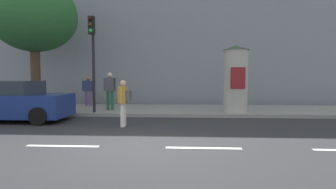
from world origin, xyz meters
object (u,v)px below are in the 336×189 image
(traffic_light, at_px, (92,48))
(pedestrian_with_backpack, at_px, (88,89))
(pedestrian_in_red_top, at_px, (124,99))
(parked_car_dark, at_px, (9,102))
(pedestrian_near_pole, at_px, (110,88))
(street_tree, at_px, (34,16))
(poster_column, at_px, (236,78))

(traffic_light, distance_m, pedestrian_with_backpack, 3.42)
(traffic_light, distance_m, pedestrian_in_red_top, 3.63)
(parked_car_dark, bearing_deg, pedestrian_near_pole, 37.35)
(street_tree, bearing_deg, pedestrian_in_red_top, -36.78)
(pedestrian_in_red_top, distance_m, pedestrian_near_pole, 3.65)
(traffic_light, relative_size, pedestrian_with_backpack, 2.64)
(pedestrian_in_red_top, relative_size, pedestrian_with_backpack, 1.02)
(traffic_light, bearing_deg, parked_car_dark, -150.96)
(poster_column, bearing_deg, pedestrian_with_backpack, 163.95)
(pedestrian_near_pole, bearing_deg, poster_column, -3.83)
(poster_column, relative_size, pedestrian_near_pole, 1.67)
(traffic_light, height_order, pedestrian_near_pole, traffic_light)
(traffic_light, relative_size, parked_car_dark, 0.93)
(parked_car_dark, bearing_deg, pedestrian_with_backpack, 68.71)
(traffic_light, height_order, parked_car_dark, traffic_light)
(street_tree, bearing_deg, traffic_light, -22.89)
(street_tree, bearing_deg, pedestrian_with_backpack, 31.07)
(poster_column, distance_m, pedestrian_in_red_top, 5.26)
(traffic_light, distance_m, poster_column, 6.27)
(traffic_light, bearing_deg, pedestrian_near_pole, 62.78)
(traffic_light, xyz_separation_m, poster_column, (6.11, 0.57, -1.28))
(traffic_light, bearing_deg, street_tree, 157.11)
(street_tree, bearing_deg, poster_column, -4.91)
(street_tree, xyz_separation_m, pedestrian_near_pole, (3.73, -0.43, -3.38))
(street_tree, distance_m, parked_car_dark, 4.81)
(street_tree, height_order, parked_car_dark, street_tree)
(pedestrian_in_red_top, bearing_deg, traffic_light, 127.17)
(poster_column, bearing_deg, pedestrian_in_red_top, -144.85)
(traffic_light, height_order, poster_column, traffic_light)
(pedestrian_in_red_top, height_order, pedestrian_near_pole, pedestrian_near_pole)
(pedestrian_with_backpack, bearing_deg, poster_column, -16.05)
(street_tree, relative_size, pedestrian_in_red_top, 3.88)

